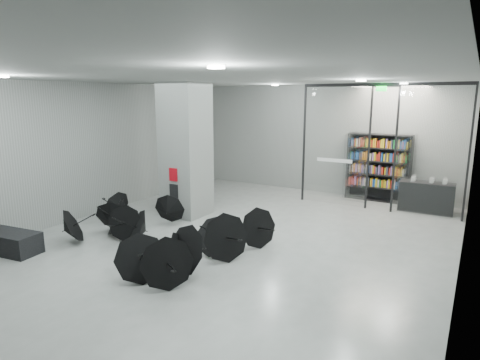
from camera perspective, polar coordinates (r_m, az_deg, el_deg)
The scene contains 10 objects.
room at distance 9.19m, azimuth -3.19°, elevation 7.02°, with size 14.00×14.02×4.01m.
column at distance 12.35m, azimuth -7.64°, elevation 4.18°, with size 1.20×1.20×4.00m, color slate.
fire_cabinet at distance 11.98m, azimuth -9.39°, elevation 0.75°, with size 0.28×0.04×0.38m, color #A50A07.
info_panel at distance 12.08m, azimuth -9.31°, elevation -1.58°, with size 0.30×0.03×0.42m, color black.
exit_sign at distance 13.19m, azimuth 19.29°, elevation 12.05°, with size 0.30×0.06×0.15m, color #0CE533.
glass_partition at distance 13.45m, azimuth 18.97°, elevation 5.04°, with size 5.06×0.08×4.00m.
bench at distance 11.01m, azimuth -29.80°, elevation -7.58°, with size 1.54×0.66×0.49m, color black.
bookshelf at distance 14.85m, azimuth 18.90°, elevation 1.65°, with size 2.12×0.42×2.33m, color black, non-canonical shape.
shop_counter at distance 14.07m, azimuth 24.77°, elevation -2.19°, with size 1.59×0.64×0.96m, color black.
umbrella_cluster at distance 9.81m, azimuth -11.06°, elevation -8.10°, with size 5.26×4.12×1.28m.
Camera 1 is at (5.10, -7.60, 3.58)m, focal length 30.29 mm.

